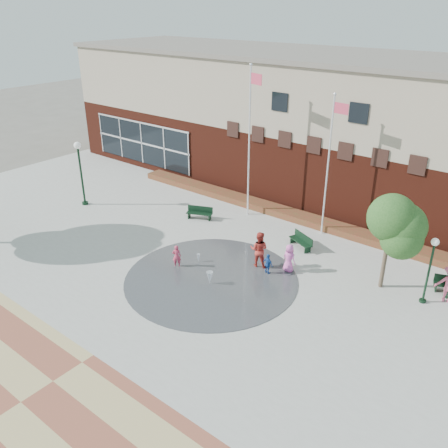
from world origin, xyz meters
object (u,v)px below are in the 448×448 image
Objects in this scene: bench_left at (200,215)px; child_splash at (177,256)px; flagpole_left at (250,135)px; flagpole_right at (329,159)px.

bench_left is 5.85m from child_splash.
bench_left is at bearing -111.81° from flagpole_left.
flagpole_left is at bearing -164.61° from flagpole_right.
flagpole_right is at bearing -0.44° from bench_left.
flagpole_right is 4.86× the size of bench_left.
flagpole_right is 6.64× the size of child_splash.
bench_left is at bearing -97.58° from child_splash.
flagpole_right is (4.95, 0.50, -0.61)m from flagpole_left.
flagpole_right is 8.60m from bench_left.
flagpole_right reaches higher than child_splash.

